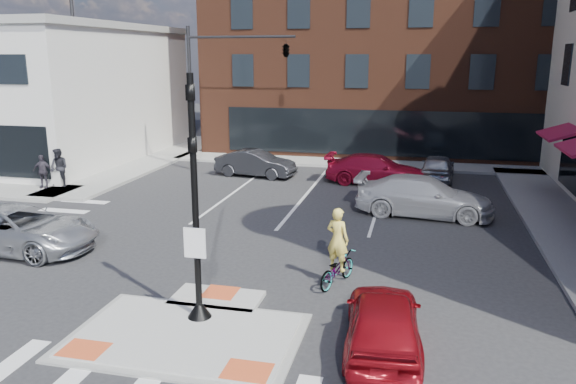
% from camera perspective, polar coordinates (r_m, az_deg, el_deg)
% --- Properties ---
extents(ground, '(120.00, 120.00, 0.00)m').
position_cam_1_polar(ground, '(14.27, -9.56, -13.49)').
color(ground, '#28282B').
rests_on(ground, ground).
extents(refuge_island, '(5.40, 4.65, 0.13)m').
position_cam_1_polar(refuge_island, '(14.04, -9.98, -13.76)').
color(refuge_island, gray).
rests_on(refuge_island, ground).
extents(sidewalk_nw, '(23.50, 20.50, 0.15)m').
position_cam_1_polar(sidewalk_nw, '(35.28, -25.35, 1.99)').
color(sidewalk_nw, gray).
rests_on(sidewalk_nw, ground).
extents(sidewalk_e, '(3.00, 24.00, 0.15)m').
position_cam_1_polar(sidewalk_e, '(23.27, 26.91, -3.76)').
color(sidewalk_e, gray).
rests_on(sidewalk_e, ground).
extents(sidewalk_n, '(26.00, 3.00, 0.15)m').
position_cam_1_polar(sidewalk_n, '(34.30, 9.55, 2.84)').
color(sidewalk_n, gray).
rests_on(sidewalk_n, ground).
extents(building_n, '(24.40, 18.40, 15.50)m').
position_cam_1_polar(building_n, '(43.69, 10.92, 15.29)').
color(building_n, '#4C2617').
rests_on(building_n, ground).
extents(building_far_left, '(10.00, 12.00, 10.00)m').
position_cam_1_polar(building_far_left, '(64.29, 5.28, 12.43)').
color(building_far_left, slate).
rests_on(building_far_left, ground).
extents(building_far_right, '(12.00, 12.00, 12.00)m').
position_cam_1_polar(building_far_right, '(65.74, 17.14, 12.80)').
color(building_far_right, brown).
rests_on(building_far_right, ground).
extents(signal_pole, '(0.60, 0.60, 5.98)m').
position_cam_1_polar(signal_pole, '(13.71, -9.31, -3.97)').
color(signal_pole, black).
rests_on(signal_pole, refuge_island).
extents(mast_arm_signal, '(6.10, 2.24, 8.00)m').
position_cam_1_polar(mast_arm_signal, '(30.85, -2.94, 13.26)').
color(mast_arm_signal, black).
rests_on(mast_arm_signal, ground).
extents(silver_suv, '(5.54, 2.67, 1.52)m').
position_cam_1_polar(silver_suv, '(21.08, -25.75, -3.40)').
color(silver_suv, '#B1B4B9').
rests_on(silver_suv, ground).
extents(red_sedan, '(1.98, 4.27, 1.42)m').
position_cam_1_polar(red_sedan, '(13.00, 9.66, -12.85)').
color(red_sedan, maroon).
rests_on(red_sedan, ground).
extents(white_pickup, '(5.74, 2.70, 1.62)m').
position_cam_1_polar(white_pickup, '(23.76, 13.64, -0.44)').
color(white_pickup, silver).
rests_on(white_pickup, ground).
extents(bg_car_dark, '(4.52, 2.08, 1.43)m').
position_cam_1_polar(bg_car_dark, '(30.64, -3.31, 2.92)').
color(bg_car_dark, '#222327').
rests_on(bg_car_dark, ground).
extents(bg_car_silver, '(1.97, 4.25, 1.41)m').
position_cam_1_polar(bg_car_silver, '(30.60, 14.94, 2.43)').
color(bg_car_silver, '#A7A9AE').
rests_on(bg_car_silver, ground).
extents(bg_car_red, '(5.23, 2.26, 1.50)m').
position_cam_1_polar(bg_car_red, '(29.15, 8.95, 2.28)').
color(bg_car_red, maroon).
rests_on(bg_car_red, ground).
extents(cyclist, '(1.26, 1.96, 2.31)m').
position_cam_1_polar(cyclist, '(16.28, 5.01, -6.82)').
color(cyclist, '#3F3F44').
rests_on(cyclist, ground).
extents(pedestrian_a, '(1.00, 0.83, 1.90)m').
position_cam_1_polar(pedestrian_a, '(29.67, -22.23, 2.30)').
color(pedestrian_a, black).
rests_on(pedestrian_a, sidewalk_nw).
extents(pedestrian_b, '(1.01, 0.56, 1.63)m').
position_cam_1_polar(pedestrian_b, '(29.75, -23.68, 1.93)').
color(pedestrian_b, '#322D37').
rests_on(pedestrian_b, sidewalk_nw).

